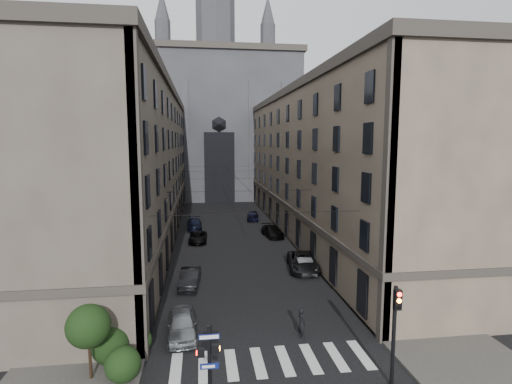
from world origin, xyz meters
name	(u,v)px	position (x,y,z in m)	size (l,w,h in m)	color
sidewalk_left	(149,236)	(-10.50, 36.00, 0.07)	(7.00, 80.00, 0.15)	#383533
sidewalk_right	(307,231)	(10.50, 36.00, 0.07)	(7.00, 80.00, 0.15)	#383533
zebra_crossing	(272,361)	(0.00, 5.00, 0.01)	(11.00, 3.20, 0.01)	beige
building_left	(122,164)	(-13.44, 36.00, 9.34)	(13.60, 60.60, 18.85)	#473F36
building_right	(330,163)	(13.44, 36.00, 9.34)	(13.60, 60.60, 18.85)	brown
gothic_tower	(217,116)	(0.00, 74.96, 17.80)	(35.00, 23.00, 58.00)	#2D2D33
pedestrian_signal_left	(209,361)	(-3.51, 1.50, 2.32)	(1.02, 0.38, 4.00)	black
traffic_light_right	(395,324)	(5.60, 1.92, 3.29)	(0.34, 0.50, 5.20)	black
shrub_cluster	(108,342)	(-8.72, 5.01, 1.80)	(3.90, 4.40, 3.90)	black
tram_wires	(230,180)	(0.00, 35.63, 7.25)	(14.00, 60.00, 0.43)	black
car_left_near	(182,324)	(-5.08, 8.68, 0.78)	(1.84, 4.57, 1.56)	gray
car_left_midnear	(190,278)	(-4.82, 17.34, 0.73)	(1.55, 4.45, 1.47)	black
car_left_midfar	(198,237)	(-4.20, 32.35, 0.64)	(2.12, 4.59, 1.28)	black
car_left_far	(194,224)	(-4.73, 39.78, 0.73)	(2.03, 5.00, 1.45)	black
car_right_near	(304,265)	(5.75, 19.66, 0.67)	(1.42, 4.09, 1.35)	slate
car_right_midnear	(303,262)	(5.78, 20.32, 0.81)	(2.68, 5.80, 1.61)	black
car_right_midfar	(272,231)	(5.27, 33.88, 0.70)	(1.97, 4.84, 1.40)	black
car_right_far	(253,216)	(4.20, 44.91, 0.73)	(1.73, 4.30, 1.46)	black
pedestrian	(302,323)	(2.35, 7.45, 0.96)	(0.70, 0.46, 1.93)	black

